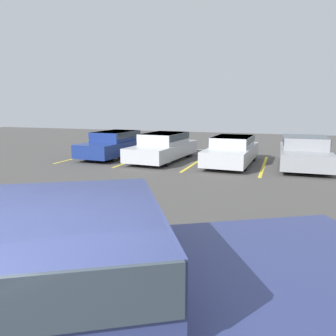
{
  "coord_description": "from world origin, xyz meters",
  "views": [
    {
      "loc": [
        1.73,
        -1.03,
        2.47
      ],
      "look_at": [
        -0.84,
        6.32,
        1.0
      ],
      "focal_mm": 35.0,
      "sensor_mm": 36.0,
      "label": 1
    }
  ],
  "objects": [
    {
      "name": "parked_sedan_c",
      "position": [
        -0.27,
        13.09,
        0.64
      ],
      "size": [
        1.9,
        4.59,
        1.2
      ],
      "rotation": [
        0.0,
        0.0,
        -1.61
      ],
      "color": "#B7BABF",
      "rests_on": "ground_plane"
    },
    {
      "name": "stall_stripe_a",
      "position": [
        -7.62,
        13.13,
        0.0
      ],
      "size": [
        0.12,
        5.1,
        0.01
      ],
      "primitive_type": "cube",
      "color": "yellow",
      "rests_on": "ground_plane"
    },
    {
      "name": "pickup_truck",
      "position": [
        0.17,
        0.92,
        0.86
      ],
      "size": [
        6.31,
        4.85,
        1.71
      ],
      "rotation": [
        0.0,
        0.0,
        0.52
      ],
      "color": "navy",
      "rests_on": "ground_plane"
    },
    {
      "name": "parked_sedan_d",
      "position": [
        2.61,
        13.39,
        0.67
      ],
      "size": [
        1.89,
        4.57,
        1.26
      ],
      "rotation": [
        0.0,
        0.0,
        -1.56
      ],
      "color": "gray",
      "rests_on": "ground_plane"
    },
    {
      "name": "parked_sedan_b",
      "position": [
        -3.43,
        13.1,
        0.67
      ],
      "size": [
        2.1,
        4.76,
        1.26
      ],
      "rotation": [
        0.0,
        0.0,
        -1.65
      ],
      "color": "#B7BABF",
      "rests_on": "ground_plane"
    },
    {
      "name": "wheel_stop_curb",
      "position": [
        -2.13,
        16.23,
        0.07
      ],
      "size": [
        1.81,
        0.2,
        0.14
      ],
      "primitive_type": "cube",
      "color": "#B7B2A8",
      "rests_on": "ground_plane"
    },
    {
      "name": "stall_stripe_c",
      "position": [
        -1.83,
        13.13,
        0.0
      ],
      "size": [
        0.12,
        5.1,
        0.01
      ],
      "primitive_type": "cube",
      "color": "yellow",
      "rests_on": "ground_plane"
    },
    {
      "name": "stall_stripe_b",
      "position": [
        -4.73,
        13.13,
        0.0
      ],
      "size": [
        0.12,
        5.1,
        0.01
      ],
      "primitive_type": "cube",
      "color": "yellow",
      "rests_on": "ground_plane"
    },
    {
      "name": "stall_stripe_d",
      "position": [
        1.07,
        13.13,
        0.0
      ],
      "size": [
        0.12,
        5.1,
        0.01
      ],
      "primitive_type": "cube",
      "color": "yellow",
      "rests_on": "ground_plane"
    },
    {
      "name": "parked_sedan_a",
      "position": [
        -6.04,
        13.3,
        0.67
      ],
      "size": [
        1.93,
        4.6,
        1.26
      ],
      "rotation": [
        0.0,
        0.0,
        -1.62
      ],
      "color": "navy",
      "rests_on": "ground_plane"
    }
  ]
}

